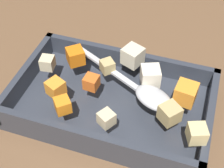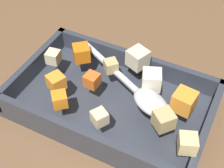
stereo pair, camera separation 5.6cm
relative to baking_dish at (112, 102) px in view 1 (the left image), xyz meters
The scene contains 15 objects.
ground_plane 0.02m from the baking_dish, 28.95° to the right, with size 4.00×4.00×0.00m, color brown.
baking_dish is the anchor object (origin of this frame).
carrot_chunk_near_right 0.14m from the baking_dish, ahead, with size 0.03×0.03×0.03m, color orange.
carrot_chunk_rim_edge 0.11m from the baking_dish, 154.68° to the right, with size 0.03×0.03×0.03m, color orange.
carrot_chunk_heap_side 0.11m from the baking_dish, 129.95° to the right, with size 0.02×0.02×0.02m, color orange.
carrot_chunk_back_center 0.11m from the baking_dish, 153.63° to the left, with size 0.03×0.03×0.03m, color orange.
carrot_chunk_corner_se 0.06m from the baking_dish, 161.86° to the right, with size 0.02×0.02×0.02m, color orange.
potato_chunk_under_handle 0.14m from the baking_dish, behind, with size 0.02×0.02×0.02m, color beige.
potato_chunk_corner_sw 0.07m from the baking_dish, 119.31° to the left, with size 0.02×0.02×0.02m, color tan.
potato_chunk_corner_nw 0.09m from the baking_dish, 79.82° to the right, with size 0.02×0.02×0.02m, color beige.
potato_chunk_near_spoon 0.12m from the baking_dish, 18.57° to the right, with size 0.03×0.03×0.03m, color tan.
potato_chunk_far_left 0.17m from the baking_dish, 21.41° to the right, with size 0.03×0.03×0.03m, color #E0CC89.
parsnip_chunk_mid_right 0.09m from the baking_dish, 80.55° to the left, with size 0.03×0.03×0.03m, color beige.
parsnip_chunk_front_center 0.09m from the baking_dish, 30.39° to the left, with size 0.03×0.03×0.03m, color silver.
serving_spoon 0.08m from the baking_dish, ahead, with size 0.22×0.13×0.02m.
Camera 1 is at (0.11, -0.36, 0.47)m, focal length 52.26 mm.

